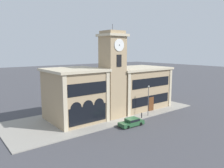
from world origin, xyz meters
name	(u,v)px	position (x,y,z in m)	size (l,w,h in m)	color
ground_plane	(128,123)	(0.00, 0.00, 0.00)	(300.00, 300.00, 0.00)	#424247
sidewalk_kerb	(105,114)	(0.00, 7.12, 0.07)	(39.43, 14.24, 0.15)	gray
clock_tower	(113,75)	(0.00, 4.65, 8.37)	(4.56, 4.56, 17.81)	tan
town_hall_left_wing	(74,95)	(-6.77, 7.45, 4.89)	(9.78, 10.22, 9.72)	tan
town_hall_right_wing	(136,87)	(8.97, 7.46, 4.62)	(14.19, 10.22, 9.20)	tan
parked_car_near	(132,122)	(-0.53, -1.44, 0.70)	(4.65, 2.06, 1.34)	#285633
street_lamp	(148,96)	(5.85, 0.67, 4.08)	(0.36, 0.36, 6.03)	#4C4C51
bollard	(142,115)	(3.74, 0.32, 0.67)	(0.18, 0.18, 1.06)	black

